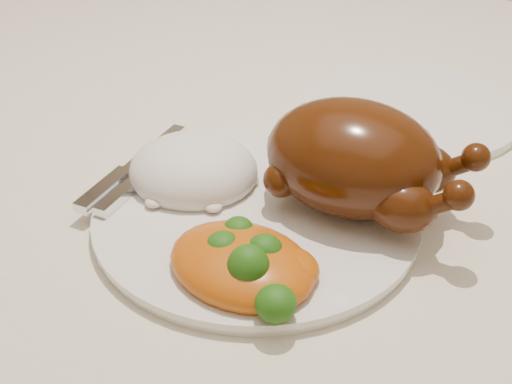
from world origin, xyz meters
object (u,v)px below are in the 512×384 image
at_px(dining_table, 257,188).
at_px(side_plate, 415,110).
at_px(dinner_plate, 256,217).
at_px(roast_chicken, 358,159).

xyz_separation_m(dining_table, side_plate, (0.16, 0.07, 0.11)).
xyz_separation_m(dining_table, dinner_plate, (0.09, -0.19, 0.11)).
bearing_deg(dining_table, dinner_plate, -65.54).
bearing_deg(roast_chicken, dinner_plate, -147.42).
bearing_deg(dining_table, side_plate, 22.99).
relative_size(dining_table, roast_chicken, 8.58).
distance_m(dining_table, side_plate, 0.21).
bearing_deg(dinner_plate, side_plate, 73.72).
height_order(dining_table, roast_chicken, roast_chicken).
relative_size(side_plate, roast_chicken, 1.23).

